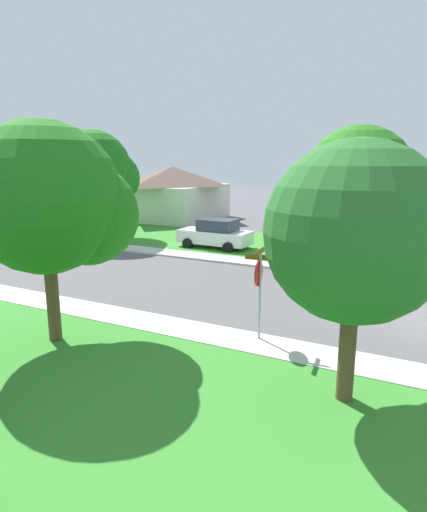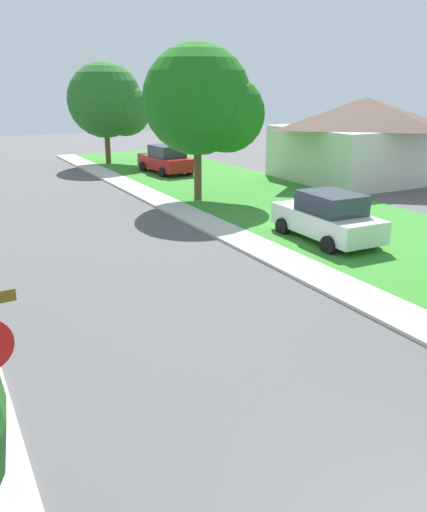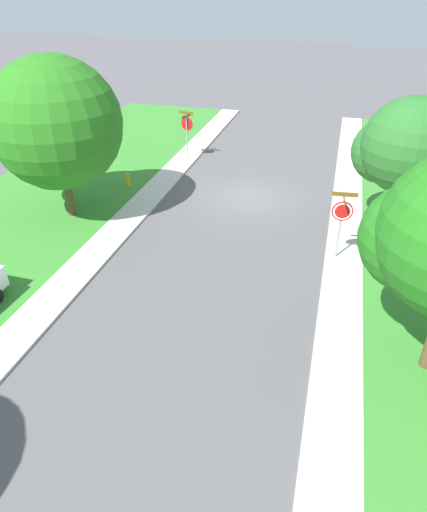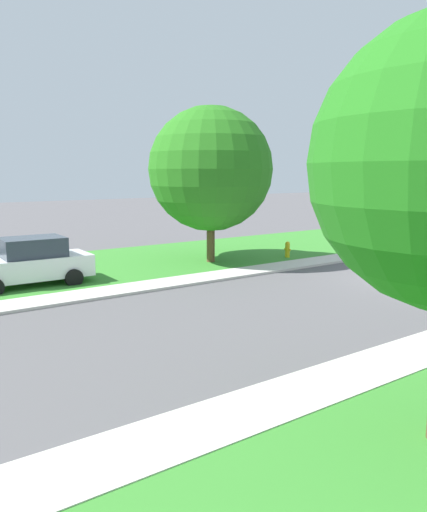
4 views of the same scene
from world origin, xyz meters
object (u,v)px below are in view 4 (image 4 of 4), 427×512
Objects in this scene: stop_sign_near_corner at (384,216)px; fire_hydrant at (287,250)px; car_white_behind_trees at (29,262)px; tree_sidewalk_far at (210,173)px.

stop_sign_near_corner reaches higher than fire_hydrant.
fire_hydrant is (-1.08, -11.51, -0.44)m from car_white_behind_trees.
car_white_behind_trees is at bearing 84.63° from fire_hydrant.
car_white_behind_trees reaches higher than fire_hydrant.
fire_hydrant is (1.59, 5.00, -1.45)m from stop_sign_near_corner.
car_white_behind_trees is (2.67, 16.51, -1.01)m from stop_sign_near_corner.
tree_sidewalk_far is at bearing 70.27° from stop_sign_near_corner.
fire_hydrant is at bearing -95.37° from car_white_behind_trees.
fire_hydrant is at bearing -112.76° from tree_sidewalk_far.
car_white_behind_trees is at bearing 92.46° from tree_sidewalk_far.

